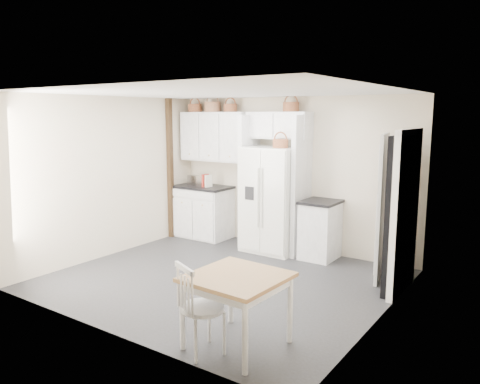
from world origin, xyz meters
The scene contains 27 objects.
floor centered at (0.00, 0.00, 0.00)m, with size 4.50×4.50×0.00m, color #272727.
ceiling centered at (0.00, 0.00, 2.60)m, with size 4.50×4.50×0.00m, color white.
wall_back centered at (0.00, 2.00, 1.30)m, with size 4.50×4.50×0.00m, color beige.
wall_left centered at (-2.25, 0.00, 1.30)m, with size 4.00×4.00×0.00m, color beige.
wall_right centered at (2.25, 0.00, 1.30)m, with size 4.00×4.00×0.00m, color beige.
refrigerator centered at (-0.15, 1.64, 0.89)m, with size 0.92×0.74×1.77m, color white.
base_cab_left centered at (-1.69, 1.70, 0.47)m, with size 1.01×0.64×0.94m, color silver.
base_cab_right centered at (0.71, 1.70, 0.45)m, with size 0.52×0.62×0.91m, color silver.
dining_table centered at (1.27, -1.45, 0.37)m, with size 0.89×0.89×0.74m, color brown.
windsor_chair centered at (1.07, -1.75, 0.46)m, with size 0.45×0.41×0.91m, color silver.
counter_left centered at (-1.69, 1.70, 0.96)m, with size 1.06×0.68×0.04m, color black.
counter_right centered at (0.71, 1.70, 0.93)m, with size 0.56×0.66×0.04m, color black.
toaster centered at (-1.89, 1.69, 1.07)m, with size 0.26×0.15×0.18m, color silver.
cookbook_red centered at (-1.58, 1.62, 1.10)m, with size 0.03×0.16×0.24m, color red.
cookbook_cream centered at (-1.50, 1.62, 1.10)m, with size 0.03×0.15×0.23m, color silver.
basket_upper_a centered at (-1.98, 1.83, 2.43)m, with size 0.27×0.27×0.15m, color #5F2A15.
basket_upper_b centered at (-1.56, 1.83, 2.44)m, with size 0.31×0.31×0.18m, color brown.
basket_upper_c centered at (-1.16, 1.83, 2.42)m, with size 0.25×0.25×0.14m, color #5F2A15.
basket_bridge_b centered at (0.07, 1.83, 2.43)m, with size 0.27×0.27×0.16m, color #5F2A15.
basket_fridge_b centered at (0.04, 1.54, 1.84)m, with size 0.26×0.26×0.14m, color #5F2A15.
upper_cabinet centered at (-1.50, 1.83, 1.90)m, with size 1.40×0.34×0.90m, color silver.
bridge_cabinet centered at (-0.15, 1.83, 2.12)m, with size 1.12×0.34×0.45m, color silver.
fridge_panel_left centered at (-0.66, 1.70, 1.15)m, with size 0.08×0.60×2.30m, color silver.
fridge_panel_right centered at (0.36, 1.70, 1.15)m, with size 0.08×0.60×2.30m, color silver.
trim_post centered at (-2.20, 1.35, 1.30)m, with size 0.09×0.09×2.60m, color black.
doorway_void centered at (2.16, 1.00, 1.02)m, with size 0.18×0.85×2.05m, color black.
door_slab centered at (1.80, 1.33, 1.02)m, with size 0.80×0.04×2.05m, color white.
Camera 1 is at (3.79, -5.07, 2.31)m, focal length 35.00 mm.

